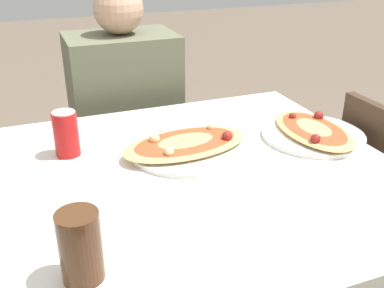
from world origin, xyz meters
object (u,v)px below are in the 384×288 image
(chair_far_seated, at_px, (123,142))
(pizza_main, at_px, (186,145))
(person_seated, at_px, (126,109))
(pizza_second, at_px, (313,132))
(soda_can, at_px, (66,134))
(drink_glass, at_px, (80,247))
(dining_table, at_px, (192,197))

(chair_far_seated, height_order, pizza_main, chair_far_seated)
(person_seated, relative_size, pizza_second, 3.51)
(pizza_main, height_order, soda_can, soda_can)
(pizza_main, height_order, drink_glass, drink_glass)
(drink_glass, distance_m, pizza_second, 0.81)
(drink_glass, height_order, pizza_second, drink_glass)
(chair_far_seated, xyz_separation_m, soda_can, (-0.27, -0.59, 0.33))
(pizza_main, relative_size, drink_glass, 2.88)
(dining_table, bearing_deg, pizza_second, 9.48)
(person_seated, bearing_deg, soda_can, 60.65)
(person_seated, bearing_deg, pizza_main, 93.50)
(soda_can, height_order, drink_glass, drink_glass)
(chair_far_seated, xyz_separation_m, pizza_second, (0.42, -0.74, 0.28))
(pizza_main, bearing_deg, pizza_second, -7.07)
(chair_far_seated, bearing_deg, dining_table, 90.64)
(soda_can, relative_size, drink_glass, 0.94)
(chair_far_seated, bearing_deg, drink_glass, 74.31)
(dining_table, bearing_deg, chair_far_seated, 90.64)
(dining_table, height_order, soda_can, soda_can)
(dining_table, relative_size, chair_far_seated, 1.26)
(drink_glass, bearing_deg, person_seated, 72.65)
(soda_can, distance_m, pizza_second, 0.71)
(soda_can, relative_size, pizza_second, 0.39)
(pizza_main, distance_m, pizza_second, 0.39)
(dining_table, bearing_deg, pizza_main, 77.22)
(dining_table, xyz_separation_m, pizza_second, (0.41, 0.07, 0.09))
(person_seated, xyz_separation_m, pizza_main, (0.04, -0.58, 0.09))
(dining_table, xyz_separation_m, drink_glass, (-0.32, -0.29, 0.14))
(chair_far_seated, distance_m, drink_glass, 1.18)
(chair_far_seated, height_order, person_seated, person_seated)
(person_seated, distance_m, pizza_main, 0.59)
(soda_can, xyz_separation_m, pizza_second, (0.69, -0.14, -0.05))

